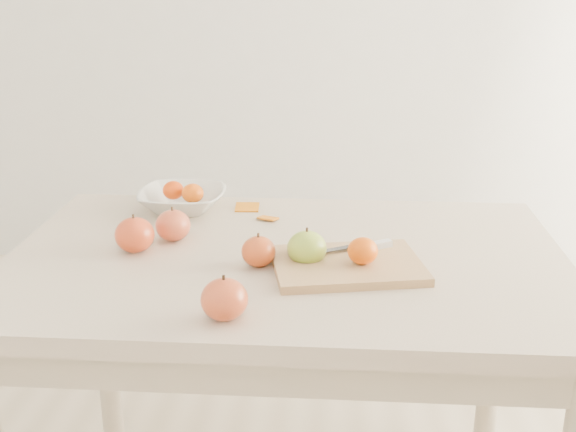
{
  "coord_description": "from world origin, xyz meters",
  "views": [
    {
      "loc": [
        0.11,
        -1.44,
        1.33
      ],
      "look_at": [
        0.0,
        0.05,
        0.82
      ],
      "focal_mm": 45.0,
      "sensor_mm": 36.0,
      "label": 1
    }
  ],
  "objects": [
    {
      "name": "fruit_bowl",
      "position": [
        -0.29,
        0.28,
        0.78
      ],
      "size": [
        0.22,
        0.22,
        0.05
      ],
      "primitive_type": "imported",
      "color": "silver",
      "rests_on": "table"
    },
    {
      "name": "apple_red_d",
      "position": [
        -0.33,
        -0.01,
        0.79
      ],
      "size": [
        0.09,
        0.09,
        0.08
      ],
      "primitive_type": "ellipsoid",
      "color": "#910602",
      "rests_on": "table"
    },
    {
      "name": "orange_peel_a",
      "position": [
        -0.12,
        0.3,
        0.75
      ],
      "size": [
        0.06,
        0.05,
        0.01
      ],
      "primitive_type": "cube",
      "rotation": [
        0.21,
        0.0,
        0.04
      ],
      "color": "#CE6D0E",
      "rests_on": "table"
    },
    {
      "name": "orange_peel_b",
      "position": [
        -0.06,
        0.22,
        0.75
      ],
      "size": [
        0.05,
        0.05,
        0.01
      ],
      "primitive_type": "cube",
      "rotation": [
        -0.14,
        0.0,
        -0.37
      ],
      "color": "#CF6A0E",
      "rests_on": "table"
    },
    {
      "name": "bowl_tangerine_near",
      "position": [
        -0.31,
        0.29,
        0.8
      ],
      "size": [
        0.05,
        0.05,
        0.05
      ],
      "primitive_type": "ellipsoid",
      "color": "#D84307",
      "rests_on": "fruit_bowl"
    },
    {
      "name": "apple_red_a",
      "position": [
        -0.26,
        0.07,
        0.79
      ],
      "size": [
        0.08,
        0.08,
        0.07
      ],
      "primitive_type": "ellipsoid",
      "color": "#A41B22",
      "rests_on": "table"
    },
    {
      "name": "bowl_tangerine_far",
      "position": [
        -0.26,
        0.27,
        0.8
      ],
      "size": [
        0.06,
        0.06,
        0.05
      ],
      "primitive_type": "ellipsoid",
      "color": "#D25807",
      "rests_on": "fruit_bowl"
    },
    {
      "name": "cutting_board",
      "position": [
        0.13,
        -0.07,
        0.76
      ],
      "size": [
        0.34,
        0.27,
        0.02
      ],
      "primitive_type": "cube",
      "rotation": [
        0.0,
        0.0,
        0.2
      ],
      "color": "tan",
      "rests_on": "table"
    },
    {
      "name": "table",
      "position": [
        0.0,
        0.0,
        0.65
      ],
      "size": [
        1.2,
        0.8,
        0.75
      ],
      "color": "beige",
      "rests_on": "ground"
    },
    {
      "name": "apple_red_c",
      "position": [
        -0.09,
        -0.31,
        0.79
      ],
      "size": [
        0.08,
        0.08,
        0.08
      ],
      "primitive_type": "ellipsoid",
      "color": "maroon",
      "rests_on": "table"
    },
    {
      "name": "apple_red_e",
      "position": [
        -0.05,
        -0.07,
        0.78
      ],
      "size": [
        0.07,
        0.07,
        0.06
      ],
      "primitive_type": "ellipsoid",
      "color": "#A2261D",
      "rests_on": "table"
    },
    {
      "name": "paring_knife",
      "position": [
        0.18,
        -0.0,
        0.78
      ],
      "size": [
        0.16,
        0.08,
        0.01
      ],
      "color": "silver",
      "rests_on": "cutting_board"
    },
    {
      "name": "board_tangerine",
      "position": [
        0.16,
        -0.08,
        0.8
      ],
      "size": [
        0.06,
        0.06,
        0.05
      ],
      "primitive_type": "ellipsoid",
      "color": "#DC4607",
      "rests_on": "cutting_board"
    },
    {
      "name": "apple_green",
      "position": [
        0.05,
        -0.06,
        0.79
      ],
      "size": [
        0.08,
        0.08,
        0.07
      ],
      "primitive_type": "ellipsoid",
      "color": "olive",
      "rests_on": "table"
    }
  ]
}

